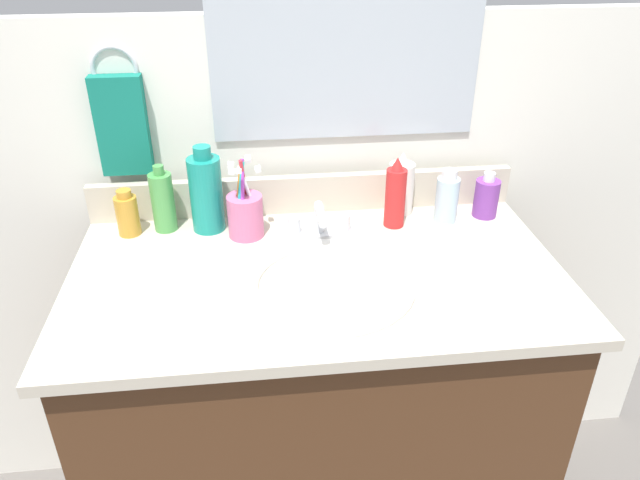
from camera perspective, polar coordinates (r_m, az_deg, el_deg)
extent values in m
cube|color=#4C2D19|center=(1.50, -0.24, -17.14)|extent=(0.95, 0.52, 0.83)
cube|color=beige|center=(1.23, -0.28, -3.34)|extent=(0.99, 0.56, 0.02)
cube|color=beige|center=(1.43, -1.48, 4.40)|extent=(0.99, 0.02, 0.09)
cube|color=white|center=(1.61, -1.57, -2.74)|extent=(2.09, 0.04, 1.30)
cube|color=#B2BCC6|center=(1.36, 2.60, 20.93)|extent=(0.60, 0.01, 0.56)
torus|color=silver|center=(1.40, -18.84, 15.07)|extent=(0.10, 0.01, 0.10)
cube|color=#147260|center=(1.41, -18.18, 10.20)|extent=(0.11, 0.04, 0.22)
torus|color=white|center=(1.17, 1.02, -4.14)|extent=(0.33, 0.33, 0.02)
ellipsoid|color=white|center=(1.20, 1.00, -5.93)|extent=(0.28, 0.28, 0.11)
cylinder|color=#B2B5BA|center=(1.22, 0.99, -7.27)|extent=(0.04, 0.04, 0.01)
cube|color=silver|center=(1.34, -0.09, 0.63)|extent=(0.16, 0.05, 0.01)
cylinder|color=silver|center=(1.32, -0.09, 1.99)|extent=(0.02, 0.02, 0.06)
cylinder|color=silver|center=(1.28, 0.08, 2.46)|extent=(0.02, 0.09, 0.02)
cylinder|color=silver|center=(1.32, -2.46, 1.40)|extent=(0.03, 0.03, 0.04)
cylinder|color=silver|center=(1.34, 2.25, 1.66)|extent=(0.03, 0.03, 0.04)
cylinder|color=silver|center=(1.42, 11.86, 3.73)|extent=(0.05, 0.05, 0.11)
cylinder|color=white|center=(1.39, 12.13, 6.07)|extent=(0.04, 0.04, 0.02)
cylinder|color=teal|center=(1.36, -10.68, 4.24)|extent=(0.07, 0.07, 0.17)
cylinder|color=teal|center=(1.32, -11.08, 8.10)|extent=(0.04, 0.04, 0.03)
cylinder|color=red|center=(1.37, 7.11, 3.95)|extent=(0.05, 0.05, 0.14)
cone|color=red|center=(1.33, 7.33, 7.16)|extent=(0.03, 0.03, 0.03)
cylinder|color=#7A3899|center=(1.46, 15.41, 3.82)|extent=(0.06, 0.06, 0.09)
cylinder|color=white|center=(1.44, 15.70, 5.76)|extent=(0.03, 0.03, 0.02)
cylinder|color=gold|center=(1.40, -17.70, 2.21)|extent=(0.05, 0.05, 0.09)
cylinder|color=gold|center=(1.38, -18.03, 4.17)|extent=(0.03, 0.03, 0.02)
cylinder|color=#4C9E4C|center=(1.39, -14.60, 3.47)|extent=(0.05, 0.05, 0.13)
cylinder|color=#4C9E4C|center=(1.35, -15.01, 6.40)|extent=(0.02, 0.02, 0.02)
cylinder|color=white|center=(1.43, 7.64, 4.85)|extent=(0.06, 0.06, 0.12)
cone|color=white|center=(1.40, 7.85, 7.66)|extent=(0.03, 0.03, 0.03)
cylinder|color=#D16693|center=(1.33, -7.05, 2.27)|extent=(0.08, 0.08, 0.10)
cylinder|color=#B23FBF|center=(1.30, -7.31, 3.87)|extent=(0.02, 0.04, 0.17)
cube|color=white|center=(1.26, -7.70, 6.47)|extent=(0.01, 0.02, 0.01)
cylinder|color=#26B2B2|center=(1.31, -7.61, 3.82)|extent=(0.03, 0.03, 0.17)
cube|color=white|center=(1.27, -8.36, 6.42)|extent=(0.01, 0.02, 0.01)
cylinder|color=#D8333F|center=(1.32, -6.96, 4.41)|extent=(0.02, 0.05, 0.17)
cube|color=white|center=(1.31, -6.81, 7.61)|extent=(0.01, 0.02, 0.01)
cylinder|color=orange|center=(1.32, -7.72, 4.10)|extent=(0.03, 0.02, 0.17)
cube|color=white|center=(1.29, -8.44, 7.01)|extent=(0.01, 0.02, 0.01)
cylinder|color=white|center=(1.32, -6.59, 3.97)|extent=(0.05, 0.02, 0.16)
cube|color=white|center=(1.30, -5.88, 6.67)|extent=(0.01, 0.02, 0.01)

